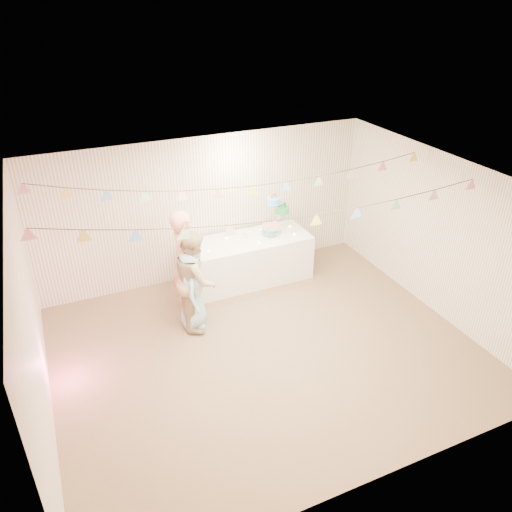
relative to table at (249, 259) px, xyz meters
name	(u,v)px	position (x,y,z in m)	size (l,w,h in m)	color
floor	(266,350)	(-0.58, -1.97, -0.41)	(6.00, 6.00, 0.00)	brown
ceiling	(268,185)	(-0.58, -1.97, 2.19)	(6.00, 6.00, 0.00)	silver
back_wall	(207,209)	(-0.58, 0.53, 0.89)	(6.00, 6.00, 0.00)	white
front_wall	(377,396)	(-0.58, -4.47, 0.89)	(6.00, 6.00, 0.00)	white
left_wall	(31,329)	(-3.58, -1.97, 0.89)	(5.00, 5.00, 0.00)	white
right_wall	(438,235)	(2.42, -1.97, 0.89)	(5.00, 5.00, 0.00)	white
table	(249,259)	(0.00, 0.00, 0.00)	(2.20, 0.88, 0.82)	white
cake_stand	(276,218)	(0.55, 0.05, 0.69)	(0.64, 0.38, 0.71)	silver
cake_bottom	(269,235)	(0.40, -0.01, 0.42)	(0.31, 0.31, 0.15)	teal
cake_middle	(282,215)	(0.73, 0.14, 0.69)	(0.27, 0.27, 0.22)	green
cake_top_tier	(274,205)	(0.49, 0.02, 0.96)	(0.25, 0.25, 0.19)	#4FB4F9
platter	(220,250)	(-0.56, -0.05, 0.35)	(0.38, 0.38, 0.02)	white
posy	(245,239)	(-0.05, 0.05, 0.41)	(0.13, 0.13, 0.15)	white
person_adult_a	(186,263)	(-1.32, -0.54, 0.50)	(0.66, 0.44, 1.82)	#EE977C
person_adult_b	(195,279)	(-1.28, -0.89, 0.39)	(0.78, 0.61, 1.61)	tan
person_child	(192,289)	(-1.35, -0.93, 0.25)	(0.64, 0.42, 1.32)	#9AC6DA
bunting_back	(235,177)	(-0.58, -0.87, 1.94)	(5.60, 1.10, 0.40)	pink
bunting_front	(274,211)	(-0.58, -2.17, 1.91)	(5.60, 0.90, 0.36)	#72A5E5
tealight_0	(209,251)	(-0.80, -0.15, 0.43)	(0.04, 0.04, 0.03)	#FFD88C
tealight_1	(227,238)	(-0.35, 0.18, 0.43)	(0.04, 0.04, 0.03)	#FFD88C
tealight_2	(259,242)	(0.10, -0.22, 0.43)	(0.04, 0.04, 0.03)	#FFD88C
tealight_3	(261,230)	(0.35, 0.22, 0.43)	(0.04, 0.04, 0.03)	#FFD88C
tealight_4	(294,234)	(0.82, -0.18, 0.43)	(0.04, 0.04, 0.03)	#FFD88C
tealight_5	(290,226)	(0.90, 0.15, 0.43)	(0.04, 0.04, 0.03)	#FFD88C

